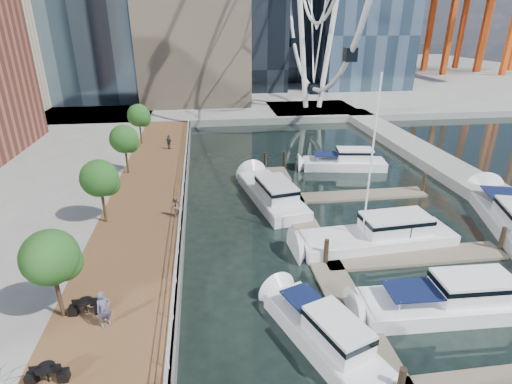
{
  "coord_description": "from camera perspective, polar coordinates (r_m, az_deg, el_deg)",
  "views": [
    {
      "loc": [
        -4.2,
        -12.59,
        14.15
      ],
      "look_at": [
        -0.7,
        13.21,
        3.0
      ],
      "focal_mm": 28.0,
      "sensor_mm": 36.0,
      "label": 1
    }
  ],
  "objects": [
    {
      "name": "seawall",
      "position": [
        30.83,
        -10.27,
        -3.49
      ],
      "size": [
        0.25,
        60.0,
        1.0
      ],
      "primitive_type": "cube",
      "color": "#595954",
      "rests_on": "ground"
    },
    {
      "name": "street_trees",
      "position": [
        29.26,
        -21.47,
        1.82
      ],
      "size": [
        2.6,
        42.6,
        4.6
      ],
      "color": "#3F2B1C",
      "rests_on": "ground"
    },
    {
      "name": "pedestrian_mid",
      "position": [
        29.52,
        -11.47,
        -2.15
      ],
      "size": [
        0.78,
        0.88,
        1.5
      ],
      "primitive_type": "imported",
      "rotation": [
        0.0,
        0.0,
        -1.91
      ],
      "color": "#7C6A55",
      "rests_on": "boardwalk"
    },
    {
      "name": "moored_yachts",
      "position": [
        29.84,
        17.8,
        -6.35
      ],
      "size": [
        23.53,
        32.43,
        11.5
      ],
      "color": "white",
      "rests_on": "ground"
    },
    {
      "name": "pedestrian_far",
      "position": [
        45.76,
        -12.32,
        6.99
      ],
      "size": [
        0.97,
        0.89,
        1.6
      ],
      "primitive_type": "imported",
      "rotation": [
        0.0,
        0.0,
        2.47
      ],
      "color": "#383B46",
      "rests_on": "boardwalk"
    },
    {
      "name": "breakwater",
      "position": [
        42.82,
        27.26,
        1.94
      ],
      "size": [
        4.0,
        60.0,
        1.0
      ],
      "primitive_type": "cube",
      "color": "gray",
      "rests_on": "ground"
    },
    {
      "name": "land_far",
      "position": [
        115.47,
        -5.81,
        16.29
      ],
      "size": [
        200.0,
        114.0,
        1.0
      ],
      "primitive_type": "cube",
      "color": "gray",
      "rests_on": "ground"
    },
    {
      "name": "yacht_foreground",
      "position": [
        24.26,
        25.62,
        -15.17
      ],
      "size": [
        10.4,
        3.11,
        2.15
      ],
      "primitive_type": null,
      "rotation": [
        0.0,
        0.0,
        1.54
      ],
      "color": "white",
      "rests_on": "ground"
    },
    {
      "name": "pedestrian_near",
      "position": [
        20.41,
        -20.91,
        -15.38
      ],
      "size": [
        0.82,
        0.76,
        1.87
      ],
      "primitive_type": "imported",
      "rotation": [
        0.0,
        0.0,
        0.6
      ],
      "color": "#52526D",
      "rests_on": "boardwalk"
    },
    {
      "name": "floating_docks",
      "position": [
        29.05,
        18.21,
        -6.14
      ],
      "size": [
        16.0,
        34.0,
        2.6
      ],
      "color": "#6D6051",
      "rests_on": "ground"
    },
    {
      "name": "railing",
      "position": [
        30.4,
        -10.6,
        -1.78
      ],
      "size": [
        0.1,
        60.0,
        1.05
      ],
      "primitive_type": null,
      "color": "white",
      "rests_on": "boardwalk"
    },
    {
      "name": "pier",
      "position": [
        68.48,
        8.02,
        11.47
      ],
      "size": [
        14.0,
        12.0,
        1.0
      ],
      "primitive_type": "cube",
      "color": "gray",
      "rests_on": "ground"
    },
    {
      "name": "boardwalk",
      "position": [
        31.15,
        -15.8,
        -3.75
      ],
      "size": [
        6.0,
        60.0,
        1.0
      ],
      "primitive_type": "cube",
      "color": "brown",
      "rests_on": "ground"
    },
    {
      "name": "ground",
      "position": [
        19.4,
        8.01,
        -23.95
      ],
      "size": [
        520.0,
        520.0,
        0.0
      ],
      "primitive_type": "plane",
      "color": "black",
      "rests_on": "ground"
    }
  ]
}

